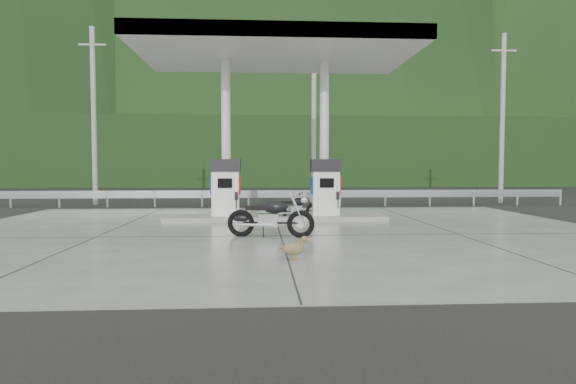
{
  "coord_description": "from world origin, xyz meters",
  "views": [
    {
      "loc": [
        -0.51,
        -12.83,
        1.73
      ],
      "look_at": [
        0.3,
        1.0,
        1.0
      ],
      "focal_mm": 30.0,
      "sensor_mm": 36.0,
      "label": 1
    }
  ],
  "objects": [
    {
      "name": "utility_pole_c",
      "position": [
        11.0,
        9.5,
        4.0
      ],
      "size": [
        0.22,
        0.22,
        8.0
      ],
      "primitive_type": "cylinder",
      "color": "#9B9B95",
      "rests_on": "ground"
    },
    {
      "name": "utility_pole_a",
      "position": [
        -8.0,
        9.5,
        4.0
      ],
      "size": [
        0.22,
        0.22,
        8.0
      ],
      "primitive_type": "cylinder",
      "color": "#9B9B95",
      "rests_on": "ground"
    },
    {
      "name": "forested_hills",
      "position": [
        0.0,
        60.0,
        0.0
      ],
      "size": [
        100.0,
        40.0,
        140.0
      ],
      "primitive_type": null,
      "color": "black",
      "rests_on": "ground"
    },
    {
      "name": "motorcycle_left",
      "position": [
        -0.25,
        -1.19,
        0.49
      ],
      "size": [
        2.08,
        0.98,
        0.95
      ],
      "primitive_type": null,
      "rotation": [
        0.0,
        0.0,
        -0.18
      ],
      "color": "black",
      "rests_on": "forecourt_apron"
    },
    {
      "name": "canopy_column_right",
      "position": [
        1.6,
        2.9,
        2.67
      ],
      "size": [
        0.3,
        0.3,
        5.0
      ],
      "primitive_type": "cylinder",
      "color": "silver",
      "rests_on": "pump_island"
    },
    {
      "name": "gas_pump_left",
      "position": [
        -1.6,
        2.5,
        1.07
      ],
      "size": [
        0.95,
        0.55,
        1.8
      ],
      "primitive_type": null,
      "color": "white",
      "rests_on": "pump_island"
    },
    {
      "name": "motorcycle_right",
      "position": [
        0.66,
        2.46,
        0.41
      ],
      "size": [
        1.71,
        0.99,
        0.77
      ],
      "primitive_type": null,
      "rotation": [
        0.0,
        0.0,
        0.31
      ],
      "color": "black",
      "rests_on": "forecourt_apron"
    },
    {
      "name": "road",
      "position": [
        0.0,
        11.5,
        0.0
      ],
      "size": [
        60.0,
        7.0,
        0.01
      ],
      "primitive_type": "cube",
      "color": "black",
      "rests_on": "ground"
    },
    {
      "name": "pump_island",
      "position": [
        0.0,
        2.5,
        0.1
      ],
      "size": [
        7.0,
        1.4,
        0.15
      ],
      "primitive_type": "cube",
      "color": "gray",
      "rests_on": "forecourt_apron"
    },
    {
      "name": "guardrail",
      "position": [
        0.0,
        8.0,
        0.71
      ],
      "size": [
        26.0,
        0.16,
        1.42
      ],
      "primitive_type": null,
      "color": "#989CA0",
      "rests_on": "ground"
    },
    {
      "name": "utility_pole_b",
      "position": [
        2.0,
        9.5,
        4.0
      ],
      "size": [
        0.22,
        0.22,
        8.0
      ],
      "primitive_type": "cylinder",
      "color": "#9B9B95",
      "rests_on": "ground"
    },
    {
      "name": "canopy_column_left",
      "position": [
        -1.6,
        2.9,
        2.67
      ],
      "size": [
        0.3,
        0.3,
        5.0
      ],
      "primitive_type": "cylinder",
      "color": "silver",
      "rests_on": "pump_island"
    },
    {
      "name": "gas_pump_right",
      "position": [
        1.6,
        2.5,
        1.07
      ],
      "size": [
        0.95,
        0.55,
        1.8
      ],
      "primitive_type": null,
      "color": "white",
      "rests_on": "pump_island"
    },
    {
      "name": "tree_band",
      "position": [
        0.0,
        30.0,
        3.0
      ],
      "size": [
        80.0,
        6.0,
        6.0
      ],
      "primitive_type": "cube",
      "color": "black",
      "rests_on": "ground"
    },
    {
      "name": "ground",
      "position": [
        0.0,
        0.0,
        0.0
      ],
      "size": [
        160.0,
        160.0,
        0.0
      ],
      "primitive_type": "plane",
      "color": "black",
      "rests_on": "ground"
    },
    {
      "name": "duck",
      "position": [
        0.1,
        -4.07,
        0.21
      ],
      "size": [
        0.52,
        0.15,
        0.37
      ],
      "primitive_type": null,
      "rotation": [
        0.0,
        0.0,
        0.0
      ],
      "color": "brown",
      "rests_on": "forecourt_apron"
    },
    {
      "name": "canopy_roof",
      "position": [
        0.0,
        2.5,
        5.37
      ],
      "size": [
        8.5,
        5.0,
        0.4
      ],
      "primitive_type": "cube",
      "color": "white",
      "rests_on": "canopy_column_left"
    },
    {
      "name": "forecourt_apron",
      "position": [
        0.0,
        0.0,
        0.01
      ],
      "size": [
        18.0,
        14.0,
        0.02
      ],
      "primitive_type": "cube",
      "color": "slate",
      "rests_on": "ground"
    }
  ]
}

